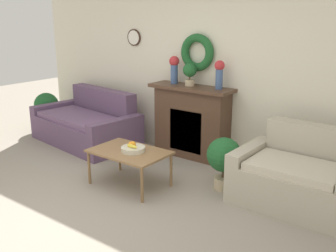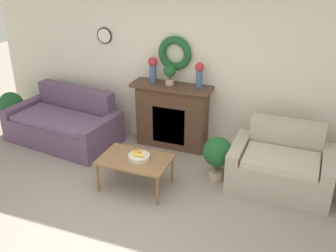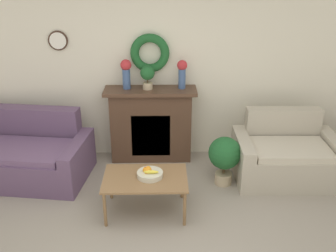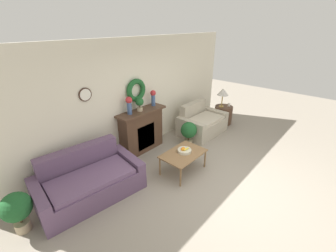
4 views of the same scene
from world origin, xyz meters
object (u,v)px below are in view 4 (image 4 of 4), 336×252
at_px(potted_plant_floor_by_couch, 17,209).
at_px(mug, 229,105).
at_px(table_lamp, 223,92).
at_px(coffee_table, 183,155).
at_px(potted_plant_on_mantel, 139,103).
at_px(fruit_bowl, 184,150).
at_px(couch_left, 89,181).
at_px(vase_on_mantel_left, 129,104).
at_px(vase_on_mantel_right, 153,97).
at_px(potted_plant_floor_by_loveseat, 189,131).
at_px(loveseat_right, 201,123).
at_px(fireplace, 142,131).
at_px(side_table_by_loveseat, 223,115).

bearing_deg(potted_plant_floor_by_couch, mug, -3.69).
bearing_deg(table_lamp, potted_plant_floor_by_couch, 177.72).
xyz_separation_m(coffee_table, potted_plant_on_mantel, (0.00, 1.32, 0.86)).
distance_m(mug, potted_plant_on_mantel, 3.20).
height_order(fruit_bowl, table_lamp, table_lamp).
height_order(couch_left, table_lamp, table_lamp).
xyz_separation_m(vase_on_mantel_left, vase_on_mantel_right, (0.76, 0.00, -0.01)).
relative_size(potted_plant_floor_by_couch, potted_plant_floor_by_loveseat, 1.06).
bearing_deg(vase_on_mantel_left, couch_left, -161.91).
bearing_deg(coffee_table, couch_left, 153.35).
relative_size(loveseat_right, table_lamp, 2.34).
relative_size(couch_left, coffee_table, 2.05).
height_order(coffee_table, potted_plant_floor_by_couch, potted_plant_floor_by_couch).
xyz_separation_m(vase_on_mantel_left, potted_plant_floor_by_couch, (-2.59, -0.42, -0.88)).
height_order(fireplace, potted_plant_floor_by_couch, fireplace).
bearing_deg(vase_on_mantel_right, coffee_table, -109.50).
height_order(coffee_table, potted_plant_on_mantel, potted_plant_on_mantel).
distance_m(vase_on_mantel_right, potted_plant_on_mantel, 0.47).
relative_size(side_table_by_loveseat, table_lamp, 0.96).
bearing_deg(loveseat_right, mug, -9.88).
distance_m(fruit_bowl, vase_on_mantel_left, 1.59).
relative_size(side_table_by_loveseat, vase_on_mantel_right, 1.43).
distance_m(side_table_by_loveseat, vase_on_mantel_left, 3.43).
bearing_deg(vase_on_mantel_left, side_table_by_loveseat, -12.36).
bearing_deg(table_lamp, potted_plant_on_mantel, 167.58).
bearing_deg(couch_left, potted_plant_floor_by_couch, -175.02).
distance_m(loveseat_right, potted_plant_floor_by_loveseat, 0.88).
xyz_separation_m(fireplace, vase_on_mantel_right, (0.44, 0.01, 0.76)).
bearing_deg(potted_plant_on_mantel, table_lamp, -12.42).
height_order(loveseat_right, coffee_table, loveseat_right).
distance_m(coffee_table, potted_plant_floor_by_loveseat, 1.16).
bearing_deg(potted_plant_floor_by_loveseat, side_table_by_loveseat, 1.28).
distance_m(table_lamp, potted_plant_floor_by_couch, 5.75).
distance_m(fireplace, fruit_bowl, 1.32).
bearing_deg(loveseat_right, fireplace, 163.69).
height_order(coffee_table, vase_on_mantel_right, vase_on_mantel_right).
height_order(fireplace, fruit_bowl, fireplace).
xyz_separation_m(vase_on_mantel_right, potted_plant_floor_by_loveseat, (0.52, -0.74, -0.90)).
bearing_deg(fruit_bowl, loveseat_right, 22.64).
xyz_separation_m(couch_left, potted_plant_on_mantel, (1.73, 0.45, 0.97)).
distance_m(vase_on_mantel_left, potted_plant_on_mantel, 0.29).
relative_size(fireplace, vase_on_mantel_left, 3.13).
bearing_deg(potted_plant_on_mantel, loveseat_right, -16.59).
xyz_separation_m(coffee_table, fruit_bowl, (0.05, 0.01, 0.08)).
relative_size(couch_left, loveseat_right, 1.43).
xyz_separation_m(mug, vase_on_mantel_right, (-2.56, 0.80, 0.70)).
relative_size(side_table_by_loveseat, potted_plant_on_mantel, 1.73).
bearing_deg(side_table_by_loveseat, vase_on_mantel_left, 167.64).
xyz_separation_m(mug, vase_on_mantel_left, (-3.32, 0.80, 0.71)).
height_order(mug, vase_on_mantel_left, vase_on_mantel_left).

